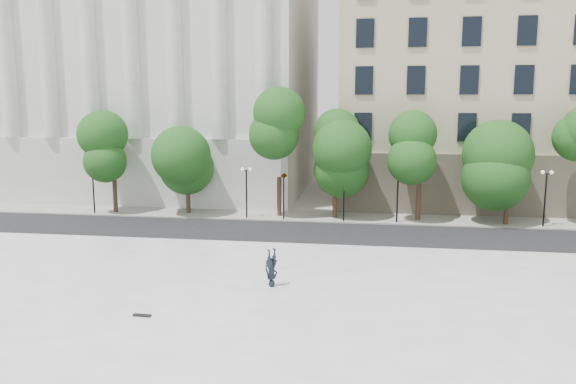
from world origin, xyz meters
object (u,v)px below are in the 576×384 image
object	(u,v)px
traffic_light_west	(284,173)
skateboard	(142,315)
traffic_light_east	(344,173)
person_lying	(272,281)

from	to	relation	value
traffic_light_west	skateboard	distance (m)	21.34
traffic_light_east	person_lying	xyz separation A→B (m)	(-2.66, -16.48, -3.07)
traffic_light_west	skateboard	xyz separation A→B (m)	(-2.71, -20.91, -3.25)
traffic_light_west	person_lying	size ratio (longest dim) A/B	2.32
traffic_light_west	traffic_light_east	distance (m)	4.59
traffic_light_east	person_lying	bearing A→B (deg)	-99.18
traffic_light_east	skateboard	size ratio (longest dim) A/B	5.66
traffic_light_east	skateboard	world-z (taller)	traffic_light_east
person_lying	skateboard	world-z (taller)	person_lying
person_lying	traffic_light_west	bearing A→B (deg)	55.49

